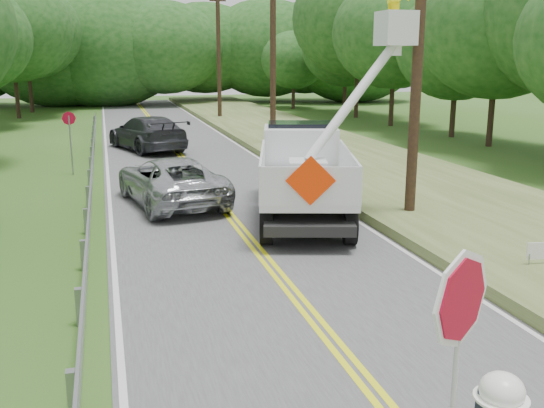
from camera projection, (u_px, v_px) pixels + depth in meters
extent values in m
cube|color=#4A4A4C|center=(211.00, 194.00, 21.33)|extent=(7.20, 96.00, 0.02)
cube|color=#F7F514|center=(209.00, 193.00, 21.30)|extent=(0.12, 96.00, 0.00)
cube|color=#F7F514|center=(214.00, 193.00, 21.35)|extent=(0.12, 96.00, 0.00)
cube|color=silver|center=(110.00, 199.00, 20.44)|extent=(0.12, 96.00, 0.00)
cube|color=silver|center=(305.00, 188.00, 22.21)|extent=(0.12, 96.00, 0.00)
cube|color=gray|center=(72.00, 395.00, 8.01)|extent=(0.12, 0.14, 0.70)
cube|color=gray|center=(79.00, 307.00, 10.82)|extent=(0.12, 0.14, 0.70)
cube|color=gray|center=(83.00, 255.00, 13.63)|extent=(0.12, 0.14, 0.70)
cube|color=gray|center=(86.00, 221.00, 16.44)|extent=(0.12, 0.14, 0.70)
cube|color=gray|center=(88.00, 197.00, 19.25)|extent=(0.12, 0.14, 0.70)
cube|color=gray|center=(90.00, 179.00, 22.07)|extent=(0.12, 0.14, 0.70)
cube|color=gray|center=(91.00, 165.00, 24.88)|extent=(0.12, 0.14, 0.70)
cube|color=gray|center=(92.00, 154.00, 27.69)|extent=(0.12, 0.14, 0.70)
cube|color=gray|center=(92.00, 145.00, 30.50)|extent=(0.12, 0.14, 0.70)
cube|color=gray|center=(93.00, 138.00, 33.31)|extent=(0.12, 0.14, 0.70)
cube|color=gray|center=(93.00, 131.00, 36.12)|extent=(0.12, 0.14, 0.70)
cube|color=gray|center=(94.00, 126.00, 38.93)|extent=(0.12, 0.14, 0.70)
cube|color=gray|center=(94.00, 121.00, 41.75)|extent=(0.12, 0.14, 0.70)
cube|color=gray|center=(92.00, 178.00, 21.10)|extent=(0.05, 48.00, 0.34)
cylinder|color=black|center=(418.00, 44.00, 16.76)|extent=(0.30, 0.30, 10.00)
cylinder|color=black|center=(273.00, 50.00, 30.81)|extent=(0.30, 0.30, 10.00)
cylinder|color=black|center=(219.00, 52.00, 44.87)|extent=(0.30, 0.30, 10.00)
cube|color=black|center=(218.00, 0.00, 44.02)|extent=(1.20, 0.10, 0.10)
cube|color=#505E2D|center=(397.00, 179.00, 23.12)|extent=(7.00, 96.00, 0.30)
cylinder|color=#332319|center=(17.00, 93.00, 46.87)|extent=(0.32, 0.32, 3.91)
ellipsoid|color=#154415|center=(10.00, 28.00, 45.75)|extent=(9.12, 9.12, 8.03)
cylinder|color=#332319|center=(30.00, 89.00, 51.95)|extent=(0.32, 0.32, 3.92)
ellipsoid|color=#154415|center=(25.00, 31.00, 50.82)|extent=(9.14, 9.14, 8.05)
cylinder|color=#332319|center=(491.00, 113.00, 32.20)|extent=(0.32, 0.32, 3.55)
ellipsoid|color=#154415|center=(498.00, 28.00, 31.18)|extent=(8.28, 8.28, 7.29)
cylinder|color=#332319|center=(453.00, 111.00, 36.01)|extent=(0.32, 0.32, 3.09)
ellipsoid|color=#154415|center=(458.00, 45.00, 35.13)|extent=(7.20, 7.20, 6.34)
cylinder|color=#332319|center=(392.00, 100.00, 41.77)|extent=(0.32, 0.32, 3.60)
ellipsoid|color=#154415|center=(395.00, 33.00, 40.74)|extent=(8.39, 8.39, 7.39)
cylinder|color=#332319|center=(357.00, 89.00, 47.47)|extent=(0.32, 0.32, 4.34)
ellipsoid|color=#154415|center=(359.00, 18.00, 46.22)|extent=(10.13, 10.13, 8.92)
cylinder|color=#332319|center=(345.00, 94.00, 51.36)|extent=(0.32, 0.32, 3.13)
ellipsoid|color=#154415|center=(346.00, 48.00, 50.46)|extent=(7.30, 7.30, 6.43)
cylinder|color=#332319|center=(293.00, 95.00, 56.00)|extent=(0.32, 0.32, 2.53)
ellipsoid|color=#154415|center=(294.00, 60.00, 55.27)|extent=(5.90, 5.90, 5.20)
ellipsoid|color=#154415|center=(4.00, 47.00, 57.47)|extent=(10.72, 8.04, 8.04)
ellipsoid|color=#154415|center=(57.00, 47.00, 57.89)|extent=(14.96, 11.22, 11.22)
ellipsoid|color=#154415|center=(104.00, 48.00, 58.76)|extent=(15.42, 11.57, 11.57)
ellipsoid|color=#154415|center=(163.00, 48.00, 58.53)|extent=(11.76, 8.82, 8.82)
ellipsoid|color=#154415|center=(205.00, 48.00, 62.90)|extent=(12.25, 9.19, 9.19)
ellipsoid|color=#154415|center=(267.00, 48.00, 63.80)|extent=(13.42, 10.07, 10.07)
ellipsoid|color=#154415|center=(306.00, 48.00, 63.97)|extent=(12.50, 9.38, 9.38)
ellipsoid|color=#154415|center=(355.00, 48.00, 63.29)|extent=(14.96, 11.22, 11.22)
ellipsoid|color=white|center=(502.00, 390.00, 4.99)|extent=(0.37, 0.37, 0.30)
cylinder|color=#A40721|center=(461.00, 299.00, 4.66)|extent=(0.71, 0.42, 0.79)
cylinder|color=black|center=(266.00, 224.00, 15.46)|extent=(0.58, 1.07, 1.02)
cylinder|color=black|center=(350.00, 225.00, 15.45)|extent=(0.58, 1.07, 1.02)
cylinder|color=black|center=(267.00, 205.00, 17.52)|extent=(0.58, 1.07, 1.02)
cylinder|color=black|center=(341.00, 205.00, 17.51)|extent=(0.58, 1.07, 1.02)
cylinder|color=black|center=(268.00, 186.00, 20.10)|extent=(0.58, 1.07, 1.02)
cylinder|color=black|center=(333.00, 186.00, 20.09)|extent=(0.58, 1.07, 1.02)
cube|color=black|center=(304.00, 200.00, 17.81)|extent=(3.98, 7.14, 0.27)
cube|color=silver|center=(305.00, 187.00, 16.96)|extent=(3.67, 5.36, 0.23)
cube|color=silver|center=(262.00, 168.00, 16.84)|extent=(1.38, 4.71, 0.95)
cube|color=silver|center=(349.00, 169.00, 16.83)|extent=(1.38, 4.71, 0.95)
cube|color=silver|center=(310.00, 187.00, 14.49)|extent=(2.37, 0.72, 0.95)
cube|color=silver|center=(300.00, 155.00, 20.39)|extent=(2.84, 2.59, 1.91)
cube|color=black|center=(300.00, 134.00, 20.44)|extent=(2.41, 1.90, 0.80)
cube|color=silver|center=(308.00, 177.00, 15.70)|extent=(1.18, 1.18, 0.85)
cube|color=silver|center=(396.00, 28.00, 16.48)|extent=(0.90, 0.90, 0.90)
cube|color=#FF3403|center=(311.00, 181.00, 14.38)|extent=(1.17, 0.36, 1.20)
imported|color=#AAAEB2|center=(171.00, 180.00, 19.67)|extent=(3.48, 5.86, 1.53)
imported|color=#323339|center=(147.00, 133.00, 31.03)|extent=(4.15, 6.41, 1.73)
cylinder|color=gray|center=(71.00, 146.00, 24.48)|extent=(0.06, 0.06, 2.39)
cylinder|color=#A40721|center=(69.00, 118.00, 24.22)|extent=(0.54, 0.13, 0.54)
cube|color=white|center=(539.00, 251.00, 13.16)|extent=(0.54, 0.10, 0.38)
cylinder|color=gray|center=(529.00, 266.00, 13.18)|extent=(0.02, 0.02, 0.54)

